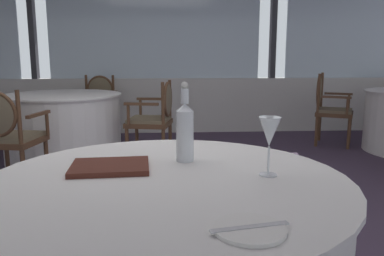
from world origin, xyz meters
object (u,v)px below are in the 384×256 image
at_px(wine_glass, 269,133).
at_px(dining_chair_1_2, 7,131).
at_px(side_plate, 250,229).
at_px(water_bottle, 185,130).
at_px(menu_book, 110,167).
at_px(dining_chair_0_0, 328,104).
at_px(dining_chair_1_0, 97,102).
at_px(dining_chair_1_3, 156,114).

height_order(wine_glass, dining_chair_1_2, wine_glass).
height_order(side_plate, dining_chair_1_2, dining_chair_1_2).
xyz_separation_m(water_bottle, wine_glass, (0.29, -0.21, 0.03)).
bearing_deg(side_plate, dining_chair_1_2, 122.28).
relative_size(side_plate, menu_book, 0.62).
xyz_separation_m(wine_glass, dining_chair_0_0, (1.81, 3.76, -0.36)).
xyz_separation_m(water_bottle, dining_chair_1_0, (-1.06, 4.01, -0.34)).
bearing_deg(wine_glass, dining_chair_1_2, 130.05).
height_order(menu_book, dining_chair_0_0, dining_chair_0_0).
distance_m(side_plate, dining_chair_0_0, 4.64).
distance_m(menu_book, dining_chair_1_3, 2.85).
relative_size(wine_glass, menu_book, 0.73).
bearing_deg(water_bottle, dining_chair_1_2, 128.09).
xyz_separation_m(dining_chair_0_0, dining_chair_1_0, (-3.16, 0.46, -0.01)).
height_order(side_plate, dining_chair_1_3, dining_chair_1_3).
bearing_deg(dining_chair_1_3, dining_chair_1_2, 45.03).
relative_size(menu_book, dining_chair_1_3, 0.31).
bearing_deg(wine_glass, dining_chair_1_0, 107.72).
xyz_separation_m(wine_glass, dining_chair_1_0, (-1.35, 4.22, -0.37)).
relative_size(wine_glass, dining_chair_0_0, 0.22).
xyz_separation_m(menu_book, dining_chair_0_0, (2.38, 3.65, -0.22)).
xyz_separation_m(water_bottle, dining_chair_0_0, (2.09, 3.55, -0.33)).
bearing_deg(side_plate, menu_book, 126.94).
bearing_deg(wine_glass, dining_chair_1_3, 99.33).
xyz_separation_m(side_plate, dining_chair_1_3, (-0.33, 3.39, -0.22)).
bearing_deg(water_bottle, dining_chair_0_0, 59.47).
xyz_separation_m(water_bottle, dining_chair_1_2, (-1.47, 1.87, -0.35)).
bearing_deg(dining_chair_1_0, wine_glass, 28.48).
bearing_deg(water_bottle, side_plate, -78.94).
distance_m(side_plate, dining_chair_1_3, 3.41).
xyz_separation_m(menu_book, dining_chair_1_3, (0.09, 2.84, -0.22)).
relative_size(side_plate, dining_chair_0_0, 0.19).
distance_m(menu_book, dining_chair_1_2, 2.32).
xyz_separation_m(side_plate, dining_chair_1_2, (-1.60, 2.53, -0.23)).
distance_m(water_bottle, dining_chair_1_2, 2.41).
bearing_deg(dining_chair_1_2, dining_chair_0_0, -54.03).
bearing_deg(dining_chair_1_3, dining_chair_1_0, -45.02).
height_order(water_bottle, dining_chair_1_2, water_bottle).
distance_m(dining_chair_1_2, dining_chair_1_3, 1.54).
distance_m(wine_glass, dining_chair_1_3, 3.01).
bearing_deg(dining_chair_0_0, wine_glass, -88.43).
bearing_deg(menu_book, wine_glass, -14.72).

